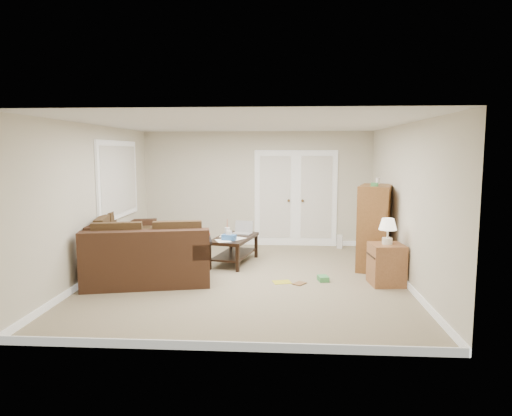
# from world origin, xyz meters

# --- Properties ---
(floor) EXTENTS (5.50, 5.50, 0.00)m
(floor) POSITION_xyz_m (0.00, 0.00, 0.00)
(floor) COLOR gray
(floor) RESTS_ON ground
(ceiling) EXTENTS (5.00, 5.50, 0.02)m
(ceiling) POSITION_xyz_m (0.00, 0.00, 2.50)
(ceiling) COLOR silver
(ceiling) RESTS_ON wall_back
(wall_left) EXTENTS (0.02, 5.50, 2.50)m
(wall_left) POSITION_xyz_m (-2.50, 0.00, 1.25)
(wall_left) COLOR beige
(wall_left) RESTS_ON floor
(wall_right) EXTENTS (0.02, 5.50, 2.50)m
(wall_right) POSITION_xyz_m (2.50, 0.00, 1.25)
(wall_right) COLOR beige
(wall_right) RESTS_ON floor
(wall_back) EXTENTS (5.00, 0.02, 2.50)m
(wall_back) POSITION_xyz_m (0.00, 2.75, 1.25)
(wall_back) COLOR beige
(wall_back) RESTS_ON floor
(wall_front) EXTENTS (5.00, 0.02, 2.50)m
(wall_front) POSITION_xyz_m (0.00, -2.75, 1.25)
(wall_front) COLOR beige
(wall_front) RESTS_ON floor
(baseboards) EXTENTS (5.00, 5.50, 0.10)m
(baseboards) POSITION_xyz_m (0.00, 0.00, 0.05)
(baseboards) COLOR white
(baseboards) RESTS_ON floor
(french_doors) EXTENTS (1.80, 0.05, 2.13)m
(french_doors) POSITION_xyz_m (0.85, 2.71, 1.04)
(french_doors) COLOR white
(french_doors) RESTS_ON floor
(window_left) EXTENTS (0.05, 1.92, 1.42)m
(window_left) POSITION_xyz_m (-2.46, 1.00, 1.55)
(window_left) COLOR white
(window_left) RESTS_ON wall_left
(sectional_sofa) EXTENTS (2.51, 3.05, 0.90)m
(sectional_sofa) POSITION_xyz_m (-1.95, 0.25, 0.35)
(sectional_sofa) COLOR #3E2618
(sectional_sofa) RESTS_ON floor
(coffee_table) EXTENTS (0.87, 1.33, 0.83)m
(coffee_table) POSITION_xyz_m (-0.31, 1.02, 0.27)
(coffee_table) COLOR black
(coffee_table) RESTS_ON floor
(tv_armoire) EXTENTS (0.76, 1.04, 1.59)m
(tv_armoire) POSITION_xyz_m (2.20, 0.80, 0.75)
(tv_armoire) COLOR brown
(tv_armoire) RESTS_ON floor
(side_cabinet) EXTENTS (0.54, 0.54, 1.05)m
(side_cabinet) POSITION_xyz_m (2.20, -0.21, 0.38)
(side_cabinet) COLOR #925C35
(side_cabinet) RESTS_ON floor
(space_heater) EXTENTS (0.14, 0.12, 0.29)m
(space_heater) POSITION_xyz_m (1.80, 2.45, 0.14)
(space_heater) COLOR white
(space_heater) RESTS_ON floor
(floor_magazine) EXTENTS (0.33, 0.28, 0.01)m
(floor_magazine) POSITION_xyz_m (0.58, -0.19, 0.00)
(floor_magazine) COLOR gold
(floor_magazine) RESTS_ON floor
(floor_greenbox) EXTENTS (0.19, 0.23, 0.08)m
(floor_greenbox) POSITION_xyz_m (1.24, -0.08, 0.04)
(floor_greenbox) COLOR #45984F
(floor_greenbox) RESTS_ON floor
(floor_book) EXTENTS (0.25, 0.26, 0.02)m
(floor_book) POSITION_xyz_m (0.79, -0.22, 0.01)
(floor_book) COLOR brown
(floor_book) RESTS_ON floor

